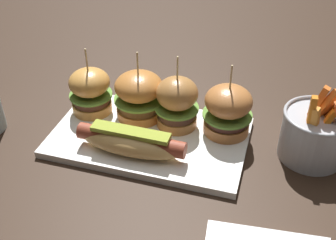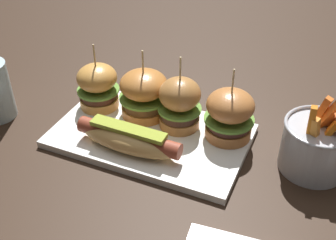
{
  "view_description": "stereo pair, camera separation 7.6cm",
  "coord_description": "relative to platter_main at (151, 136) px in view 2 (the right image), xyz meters",
  "views": [
    {
      "loc": [
        0.21,
        -0.59,
        0.5
      ],
      "look_at": [
        0.04,
        0.0,
        0.05
      ],
      "focal_mm": 45.42,
      "sensor_mm": 36.0,
      "label": 1
    },
    {
      "loc": [
        0.28,
        -0.56,
        0.5
      ],
      "look_at": [
        0.04,
        0.0,
        0.05
      ],
      "focal_mm": 45.42,
      "sensor_mm": 36.0,
      "label": 2
    }
  ],
  "objects": [
    {
      "name": "slider_center_right",
      "position": [
        0.04,
        0.04,
        0.06
      ],
      "size": [
        0.08,
        0.08,
        0.15
      ],
      "color": "#A9713B",
      "rests_on": "platter_main"
    },
    {
      "name": "slider_center_left",
      "position": [
        -0.04,
        0.05,
        0.05
      ],
      "size": [
        0.1,
        0.1,
        0.14
      ],
      "color": "#B77133",
      "rests_on": "platter_main"
    },
    {
      "name": "platter_main",
      "position": [
        0.0,
        0.0,
        0.0
      ],
      "size": [
        0.36,
        0.21,
        0.01
      ],
      "primitive_type": "cube",
      "color": "white",
      "rests_on": "ground"
    },
    {
      "name": "slider_far_right",
      "position": [
        0.13,
        0.05,
        0.06
      ],
      "size": [
        0.09,
        0.09,
        0.14
      ],
      "color": "#B26D38",
      "rests_on": "platter_main"
    },
    {
      "name": "hot_dog",
      "position": [
        -0.01,
        -0.06,
        0.03
      ],
      "size": [
        0.2,
        0.06,
        0.05
      ],
      "color": "tan",
      "rests_on": "platter_main"
    },
    {
      "name": "slider_far_left",
      "position": [
        -0.13,
        0.04,
        0.05
      ],
      "size": [
        0.08,
        0.08,
        0.14
      ],
      "color": "#CA8C41",
      "rests_on": "platter_main"
    },
    {
      "name": "ground_plane",
      "position": [
        0.0,
        0.0,
        -0.01
      ],
      "size": [
        3.0,
        3.0,
        0.0
      ],
      "primitive_type": "plane",
      "color": "black"
    },
    {
      "name": "fries_bucket",
      "position": [
        0.29,
        0.04,
        0.04
      ],
      "size": [
        0.12,
        0.12,
        0.14
      ],
      "color": "#A8AAB2",
      "rests_on": "ground"
    }
  ]
}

